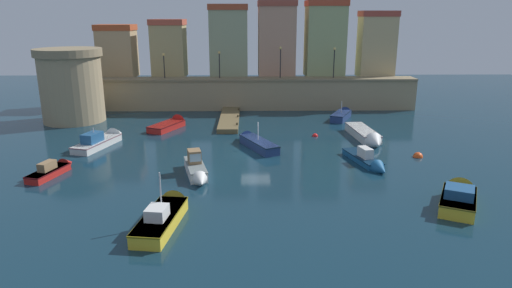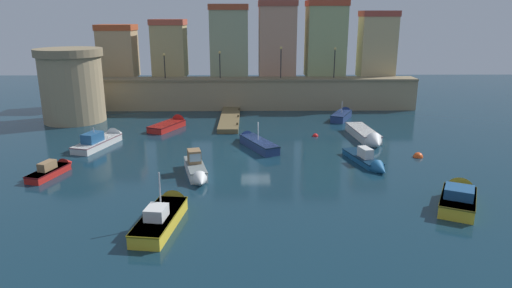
# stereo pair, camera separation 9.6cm
# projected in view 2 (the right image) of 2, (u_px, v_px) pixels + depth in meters

# --- Properties ---
(ground_plane) EXTENTS (100.72, 100.72, 0.00)m
(ground_plane) POSITION_uv_depth(u_px,v_px,m) (256.00, 152.00, 38.13)
(ground_plane) COLOR #112D3D
(quay_wall) EXTENTS (39.26, 2.87, 3.81)m
(quay_wall) POSITION_uv_depth(u_px,v_px,m) (254.00, 93.00, 54.96)
(quay_wall) COLOR #9E8966
(quay_wall) RESTS_ON ground
(old_town_backdrop) EXTENTS (37.06, 5.63, 9.32)m
(old_town_backdrop) POSITION_uv_depth(u_px,v_px,m) (257.00, 42.00, 56.76)
(old_town_backdrop) COLOR tan
(old_town_backdrop) RESTS_ON ground
(fortress_tower) EXTENTS (6.95, 6.95, 7.78)m
(fortress_tower) POSITION_uv_depth(u_px,v_px,m) (72.00, 85.00, 48.12)
(fortress_tower) COLOR #9E8966
(fortress_tower) RESTS_ON ground
(pier_dock) EXTENTS (2.05, 10.89, 0.70)m
(pier_dock) POSITION_uv_depth(u_px,v_px,m) (230.00, 119.00, 48.92)
(pier_dock) COLOR brown
(pier_dock) RESTS_ON ground
(quay_lamp_0) EXTENTS (0.32, 0.32, 2.97)m
(quay_lamp_0) POSITION_uv_depth(u_px,v_px,m) (164.00, 61.00, 53.73)
(quay_lamp_0) COLOR black
(quay_lamp_0) RESTS_ON quay_wall
(quay_lamp_1) EXTENTS (0.32, 0.32, 3.20)m
(quay_lamp_1) POSITION_uv_depth(u_px,v_px,m) (220.00, 60.00, 53.78)
(quay_lamp_1) COLOR black
(quay_lamp_1) RESTS_ON quay_wall
(quay_lamp_2) EXTENTS (0.32, 0.32, 3.72)m
(quay_lamp_2) POSITION_uv_depth(u_px,v_px,m) (281.00, 57.00, 53.80)
(quay_lamp_2) COLOR black
(quay_lamp_2) RESTS_ON quay_wall
(quay_lamp_3) EXTENTS (0.32, 0.32, 3.62)m
(quay_lamp_3) POSITION_uv_depth(u_px,v_px,m) (335.00, 58.00, 53.90)
(quay_lamp_3) COLOR black
(quay_lamp_3) RESTS_ON quay_wall
(moored_boat_0) EXTENTS (4.01, 6.45, 2.59)m
(moored_boat_0) POSITION_uv_depth(u_px,v_px,m) (254.00, 142.00, 39.61)
(moored_boat_0) COLOR navy
(moored_boat_0) RESTS_ON ground
(moored_boat_1) EXTENTS (3.47, 6.85, 2.30)m
(moored_boat_1) POSITION_uv_depth(u_px,v_px,m) (103.00, 140.00, 40.22)
(moored_boat_1) COLOR silver
(moored_boat_1) RESTS_ON ground
(moored_boat_2) EXTENTS (2.51, 6.70, 3.50)m
(moored_boat_2) POSITION_uv_depth(u_px,v_px,m) (165.00, 213.00, 25.33)
(moored_boat_2) COLOR gold
(moored_boat_2) RESTS_ON ground
(moored_boat_3) EXTENTS (2.26, 4.67, 1.42)m
(moored_boat_3) POSITION_uv_depth(u_px,v_px,m) (54.00, 169.00, 32.77)
(moored_boat_3) COLOR red
(moored_boat_3) RESTS_ON ground
(moored_boat_4) EXTENTS (3.88, 5.69, 1.65)m
(moored_boat_4) POSITION_uv_depth(u_px,v_px,m) (173.00, 124.00, 46.37)
(moored_boat_4) COLOR red
(moored_boat_4) RESTS_ON ground
(moored_boat_5) EXTENTS (3.49, 5.39, 2.29)m
(moored_boat_5) POSITION_uv_depth(u_px,v_px,m) (343.00, 115.00, 50.38)
(moored_boat_5) COLOR navy
(moored_boat_5) RESTS_ON ground
(moored_boat_6) EXTENTS (2.64, 5.97, 1.61)m
(moored_boat_6) POSITION_uv_depth(u_px,v_px,m) (368.00, 161.00, 34.64)
(moored_boat_6) COLOR #195689
(moored_boat_6) RESTS_ON ground
(moored_boat_7) EXTENTS (4.03, 5.50, 1.91)m
(moored_boat_7) POSITION_uv_depth(u_px,v_px,m) (459.00, 196.00, 27.51)
(moored_boat_7) COLOR gold
(moored_boat_7) RESTS_ON ground
(moored_boat_8) EXTENTS (2.43, 5.43, 1.91)m
(moored_boat_8) POSITION_uv_depth(u_px,v_px,m) (196.00, 169.00, 32.16)
(moored_boat_8) COLOR white
(moored_boat_8) RESTS_ON ground
(moored_boat_9) EXTENTS (2.27, 7.25, 1.60)m
(moored_boat_9) POSITION_uv_depth(u_px,v_px,m) (367.00, 136.00, 41.55)
(moored_boat_9) COLOR white
(moored_boat_9) RESTS_ON ground
(mooring_buoy_0) EXTENTS (0.79, 0.79, 0.79)m
(mooring_buoy_0) POSITION_uv_depth(u_px,v_px,m) (418.00, 157.00, 36.68)
(mooring_buoy_0) COLOR #EA4C19
(mooring_buoy_0) RESTS_ON ground
(mooring_buoy_1) EXTENTS (0.54, 0.54, 0.54)m
(mooring_buoy_1) POSITION_uv_depth(u_px,v_px,m) (315.00, 136.00, 42.97)
(mooring_buoy_1) COLOR red
(mooring_buoy_1) RESTS_ON ground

